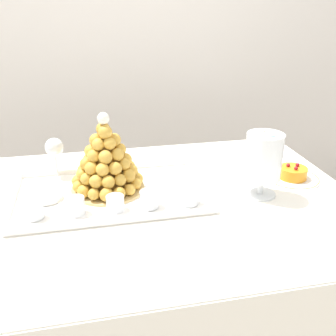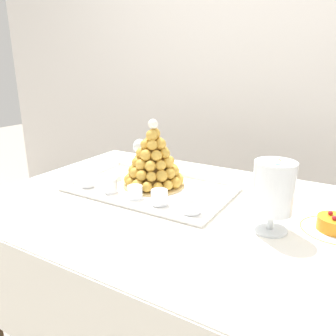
# 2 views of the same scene
# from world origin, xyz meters

# --- Properties ---
(backdrop_wall) EXTENTS (4.80, 0.10, 2.50)m
(backdrop_wall) POSITION_xyz_m (0.00, 1.17, 1.25)
(backdrop_wall) COLOR silver
(backdrop_wall) RESTS_ON ground_plane
(buffet_table) EXTENTS (1.37, 0.99, 0.78)m
(buffet_table) POSITION_xyz_m (0.00, 0.00, 0.67)
(buffet_table) COLOR brown
(buffet_table) RESTS_ON ground_plane
(serving_tray) EXTENTS (0.64, 0.40, 0.02)m
(serving_tray) POSITION_xyz_m (-0.14, 0.06, 0.78)
(serving_tray) COLOR white
(serving_tray) RESTS_ON buffet_table
(croquembouche) EXTENTS (0.25, 0.25, 0.27)m
(croquembouche) POSITION_xyz_m (-0.14, 0.09, 0.89)
(croquembouche) COLOR tan
(croquembouche) RESTS_ON serving_tray
(dessert_cup_left) EXTENTS (0.05, 0.05, 0.05)m
(dessert_cup_left) POSITION_xyz_m (-0.37, -0.06, 0.81)
(dessert_cup_left) COLOR silver
(dessert_cup_left) RESTS_ON serving_tray
(dessert_cup_mid_left) EXTENTS (0.05, 0.05, 0.05)m
(dessert_cup_mid_left) POSITION_xyz_m (-0.25, -0.06, 0.81)
(dessert_cup_mid_left) COLOR silver
(dessert_cup_mid_left) RESTS_ON serving_tray
(dessert_cup_centre) EXTENTS (0.06, 0.06, 0.05)m
(dessert_cup_centre) POSITION_xyz_m (-0.13, -0.06, 0.81)
(dessert_cup_centre) COLOR silver
(dessert_cup_centre) RESTS_ON serving_tray
(dessert_cup_mid_right) EXTENTS (0.06, 0.06, 0.05)m
(dessert_cup_mid_right) POSITION_xyz_m (-0.02, -0.06, 0.81)
(dessert_cup_mid_right) COLOR silver
(dessert_cup_mid_right) RESTS_ON serving_tray
(dessert_cup_right) EXTENTS (0.06, 0.06, 0.06)m
(dessert_cup_right) POSITION_xyz_m (0.11, -0.06, 0.81)
(dessert_cup_right) COLOR silver
(dessert_cup_right) RESTS_ON serving_tray
(creme_brulee_ramekin) EXTENTS (0.09, 0.09, 0.02)m
(creme_brulee_ramekin) POSITION_xyz_m (-0.34, 0.06, 0.80)
(creme_brulee_ramekin) COLOR white
(creme_brulee_ramekin) RESTS_ON serving_tray
(macaron_goblet) EXTENTS (0.12, 0.12, 0.22)m
(macaron_goblet) POSITION_xyz_m (0.36, -0.04, 0.91)
(macaron_goblet) COLOR white
(macaron_goblet) RESTS_ON buffet_table
(fruit_tart_plate) EXTENTS (0.20, 0.20, 0.06)m
(fruit_tart_plate) POSITION_xyz_m (0.53, 0.05, 0.79)
(fruit_tart_plate) COLOR white
(fruit_tart_plate) RESTS_ON buffet_table
(wine_glass) EXTENTS (0.07, 0.07, 0.15)m
(wine_glass) POSITION_xyz_m (-0.32, 0.25, 0.89)
(wine_glass) COLOR silver
(wine_glass) RESTS_ON buffet_table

